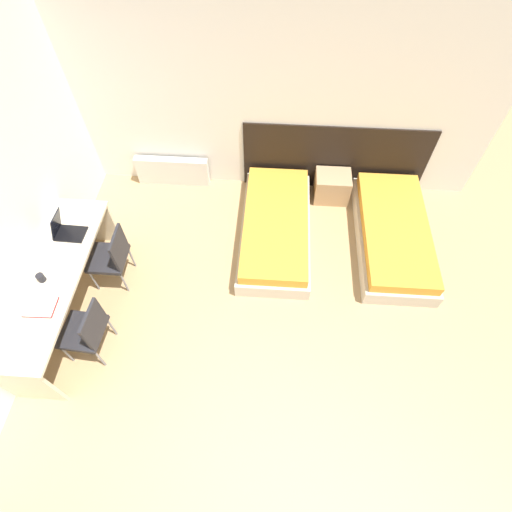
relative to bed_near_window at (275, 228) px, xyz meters
name	(u,v)px	position (x,y,z in m)	size (l,w,h in m)	color
ground_plane	(241,473)	(-0.21, -2.90, -0.18)	(20.00, 20.00, 0.00)	tan
wall_back	(266,102)	(-0.21, 1.05, 1.17)	(5.89, 0.05, 2.70)	white
wall_left	(5,212)	(-2.68, -0.94, 1.17)	(0.05, 4.92, 2.70)	white
headboard_panel	(335,159)	(0.78, 1.01, 0.35)	(2.56, 0.03, 1.06)	black
bed_near_window	(275,228)	(0.00, 0.00, 0.00)	(0.91, 1.96, 0.36)	beige
bed_near_door	(393,234)	(1.55, 0.00, 0.00)	(0.91, 1.96, 0.36)	beige
nightstand	(332,187)	(0.78, 0.79, 0.03)	(0.49, 0.38, 0.42)	tan
radiator	(173,171)	(-1.55, 0.93, 0.05)	(1.06, 0.12, 0.45)	silver
desk	(57,283)	(-2.35, -1.27, 0.42)	(0.61, 2.16, 0.75)	beige
chair_near_laptop	(112,256)	(-1.91, -0.80, 0.30)	(0.43, 0.43, 0.86)	#232328
chair_near_notebook	(87,330)	(-1.91, -1.75, 0.30)	(0.46, 0.46, 0.86)	#232328
laptop	(66,230)	(-2.35, -0.72, 0.64)	(0.33, 0.24, 0.33)	black
open_notebook	(41,307)	(-2.30, -1.66, 0.58)	(0.31, 0.24, 0.02)	#B21E1E
mug	(41,278)	(-2.41, -1.34, 0.62)	(0.08, 0.08, 0.09)	black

